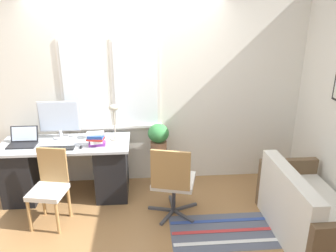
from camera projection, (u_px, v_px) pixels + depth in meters
ground_plane at (131, 206)px, 4.17m from camera, size 14.00×14.00×0.00m
wall_back_with_window at (128, 89)px, 4.42m from camera, size 9.00×0.12×2.70m
wall_right_with_picture at (330, 100)px, 3.89m from camera, size 0.08×9.00×2.70m
desk at (68, 168)px, 4.29m from camera, size 1.63×0.67×0.76m
laptop at (23, 141)px, 4.10m from camera, size 0.34×0.26×0.21m
monitor at (59, 119)px, 4.25m from camera, size 0.52×0.19×0.50m
keyboard at (56, 148)px, 3.98m from camera, size 0.43×0.12×0.02m
mouse at (81, 147)px, 4.01m from camera, size 0.04×0.06×0.03m
desk_lamp at (114, 113)px, 4.16m from camera, size 0.13×0.13×0.48m
book_stack at (96, 139)px, 4.06m from camera, size 0.23×0.18×0.17m
desk_chair_wooden at (50, 186)px, 3.74m from camera, size 0.44×0.46×0.87m
office_chair_swivel at (173, 180)px, 3.83m from camera, size 0.63×0.63×0.93m
couch_loveseat at (307, 214)px, 3.53m from camera, size 0.72×1.38×0.78m
plant_stand at (159, 153)px, 4.50m from camera, size 0.23×0.23×0.57m
potted_plant at (158, 136)px, 4.41m from camera, size 0.28×0.28×0.35m
floor_rug_striped at (225, 231)px, 3.69m from camera, size 1.22×0.66×0.01m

